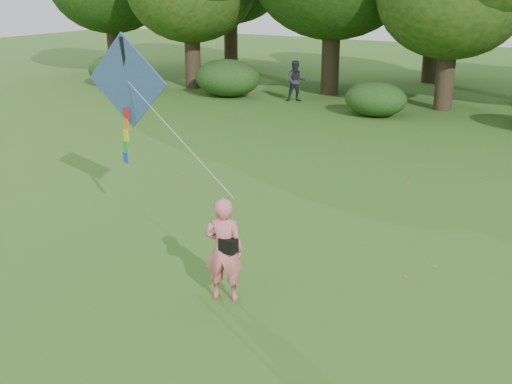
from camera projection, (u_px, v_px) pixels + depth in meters
The scene contains 7 objects.
ground at pixel (219, 308), 11.25m from camera, with size 100.00×100.00×0.00m, color #265114.
man_kite_flyer at pixel (224, 249), 11.29m from camera, with size 0.70×0.46×1.92m, color #E86D79.
bystander_left at pixel (296, 81), 30.01m from camera, with size 0.92×0.72×1.90m, color #252A31.
crossbody_bag at pixel (228, 245), 11.17m from camera, with size 0.43×0.20×0.73m.
flying_kite at pixel (128, 84), 13.94m from camera, with size 5.10×2.14×2.95m.
shrub_band at pixel (458, 101), 25.51m from camera, with size 39.15×3.22×1.88m.
fallen_leaves at pixel (321, 230), 14.74m from camera, with size 11.16×14.24×0.01m.
Camera 1 is at (5.86, -8.16, 5.49)m, focal length 45.00 mm.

